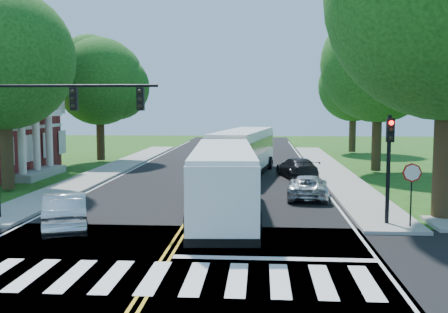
# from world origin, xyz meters

# --- Properties ---
(ground) EXTENTS (140.00, 140.00, 0.00)m
(ground) POSITION_xyz_m (0.00, 0.00, 0.00)
(ground) COLOR #1D4511
(ground) RESTS_ON ground
(road) EXTENTS (14.00, 96.00, 0.01)m
(road) POSITION_xyz_m (0.00, 18.00, 0.01)
(road) COLOR black
(road) RESTS_ON ground
(cross_road) EXTENTS (60.00, 12.00, 0.01)m
(cross_road) POSITION_xyz_m (0.00, 0.00, 0.01)
(cross_road) COLOR black
(cross_road) RESTS_ON ground
(center_line) EXTENTS (0.36, 70.00, 0.01)m
(center_line) POSITION_xyz_m (0.00, 22.00, 0.01)
(center_line) COLOR gold
(center_line) RESTS_ON road
(edge_line_w) EXTENTS (0.12, 70.00, 0.01)m
(edge_line_w) POSITION_xyz_m (-6.80, 22.00, 0.01)
(edge_line_w) COLOR silver
(edge_line_w) RESTS_ON road
(edge_line_e) EXTENTS (0.12, 70.00, 0.01)m
(edge_line_e) POSITION_xyz_m (6.80, 22.00, 0.01)
(edge_line_e) COLOR silver
(edge_line_e) RESTS_ON road
(crosswalk) EXTENTS (12.60, 3.00, 0.01)m
(crosswalk) POSITION_xyz_m (0.00, -0.50, 0.02)
(crosswalk) COLOR silver
(crosswalk) RESTS_ON road
(stop_bar) EXTENTS (6.60, 0.40, 0.01)m
(stop_bar) POSITION_xyz_m (3.50, 1.60, 0.02)
(stop_bar) COLOR silver
(stop_bar) RESTS_ON road
(sidewalk_nw) EXTENTS (2.60, 40.00, 0.15)m
(sidewalk_nw) POSITION_xyz_m (-8.30, 25.00, 0.07)
(sidewalk_nw) COLOR gray
(sidewalk_nw) RESTS_ON ground
(sidewalk_ne) EXTENTS (2.60, 40.00, 0.15)m
(sidewalk_ne) POSITION_xyz_m (8.30, 25.00, 0.07)
(sidewalk_ne) COLOR gray
(sidewalk_ne) RESTS_ON ground
(tree_west_near) EXTENTS (8.00, 8.00, 11.40)m
(tree_west_near) POSITION_xyz_m (-11.50, 14.00, 7.53)
(tree_west_near) COLOR #322514
(tree_west_near) RESTS_ON ground
(tree_west_far) EXTENTS (7.60, 7.60, 10.67)m
(tree_west_far) POSITION_xyz_m (-11.00, 30.00, 7.00)
(tree_west_far) COLOR #322514
(tree_west_far) RESTS_ON ground
(tree_east_mid) EXTENTS (8.40, 8.40, 11.93)m
(tree_east_mid) POSITION_xyz_m (11.50, 24.00, 7.86)
(tree_east_mid) COLOR #322514
(tree_east_mid) RESTS_ON ground
(tree_east_far) EXTENTS (7.20, 7.20, 10.34)m
(tree_east_far) POSITION_xyz_m (12.50, 40.00, 6.86)
(tree_east_far) COLOR #322514
(tree_east_far) RESTS_ON ground
(signal_nw) EXTENTS (7.15, 0.46, 5.66)m
(signal_nw) POSITION_xyz_m (-5.86, 6.43, 4.38)
(signal_nw) COLOR black
(signal_nw) RESTS_ON ground
(signal_ne) EXTENTS (0.30, 0.46, 4.40)m
(signal_ne) POSITION_xyz_m (8.20, 6.44, 2.96)
(signal_ne) COLOR black
(signal_ne) RESTS_ON ground
(stop_sign) EXTENTS (0.76, 0.08, 2.53)m
(stop_sign) POSITION_xyz_m (9.00, 5.98, 2.03)
(stop_sign) COLOR black
(stop_sign) RESTS_ON ground
(bus_lead) EXTENTS (3.45, 12.04, 3.08)m
(bus_lead) POSITION_xyz_m (1.39, 8.04, 1.64)
(bus_lead) COLOR white
(bus_lead) RESTS_ON road
(bus_follow) EXTENTS (4.47, 12.56, 3.18)m
(bus_follow) POSITION_xyz_m (1.81, 21.71, 1.69)
(bus_follow) COLOR white
(bus_follow) RESTS_ON road
(hatchback) EXTENTS (3.04, 4.79, 1.49)m
(hatchback) POSITION_xyz_m (-4.67, 4.96, 0.76)
(hatchback) COLOR #B2B5BA
(hatchback) RESTS_ON road
(suv) EXTENTS (2.45, 4.61, 1.23)m
(suv) POSITION_xyz_m (5.55, 12.81, 0.63)
(suv) COLOR silver
(suv) RESTS_ON road
(dark_sedan) EXTENTS (2.99, 5.09, 1.38)m
(dark_sedan) POSITION_xyz_m (5.51, 20.75, 0.70)
(dark_sedan) COLOR black
(dark_sedan) RESTS_ON road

